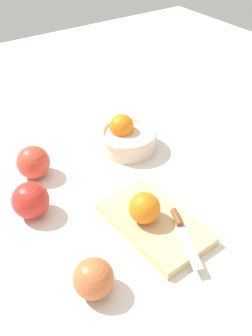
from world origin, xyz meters
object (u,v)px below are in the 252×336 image
(orange_on_board, at_px, (145,208))
(apple_front_left, at_px, (33,162))
(bowl, at_px, (127,137))
(knife, at_px, (182,230))
(apple_front_left_2, at_px, (31,200))
(cutting_board, at_px, (154,223))
(apple_front_right, at_px, (94,278))

(orange_on_board, relative_size, apple_front_left, 0.81)
(bowl, height_order, knife, bowl)
(apple_front_left_2, bearing_deg, bowl, 105.80)
(cutting_board, bearing_deg, apple_front_right, -70.99)
(bowl, relative_size, apple_front_left_2, 1.93)
(apple_front_left, distance_m, apple_front_left_2, 0.14)
(cutting_board, height_order, apple_front_left, apple_front_left)
(knife, bearing_deg, cutting_board, -155.93)
(apple_front_left, height_order, apple_front_right, apple_front_left)
(knife, xyz_separation_m, apple_front_right, (0.01, -0.21, 0.01))
(bowl, distance_m, apple_front_right, 0.46)
(bowl, distance_m, orange_on_board, 0.30)
(cutting_board, bearing_deg, orange_on_board, -125.51)
(apple_front_left_2, distance_m, apple_front_right, 0.25)
(cutting_board, distance_m, apple_front_left_2, 0.28)
(knife, height_order, apple_front_left, apple_front_left)
(cutting_board, relative_size, apple_front_left_2, 2.90)
(bowl, relative_size, cutting_board, 0.66)
(cutting_board, height_order, orange_on_board, orange_on_board)
(bowl, height_order, apple_front_left_2, bowl)
(orange_on_board, xyz_separation_m, knife, (0.07, 0.04, -0.03))
(bowl, height_order, apple_front_left, bowl)
(orange_on_board, relative_size, apple_front_left_2, 0.82)
(cutting_board, bearing_deg, apple_front_left_2, -132.64)
(apple_front_left_2, bearing_deg, orange_on_board, 46.74)
(cutting_board, distance_m, apple_front_left, 0.34)
(orange_on_board, xyz_separation_m, apple_front_left, (-0.30, -0.12, -0.01))
(apple_front_right, bearing_deg, apple_front_left, 172.81)
(cutting_board, distance_m, orange_on_board, 0.05)
(apple_front_left, bearing_deg, knife, 24.44)
(orange_on_board, distance_m, knife, 0.09)
(bowl, relative_size, apple_front_right, 2.10)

